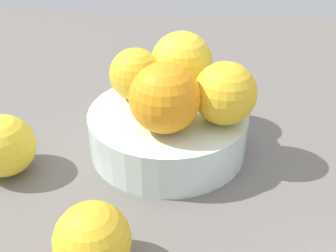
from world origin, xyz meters
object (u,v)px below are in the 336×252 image
at_px(orange_in_bowl_0, 182,63).
at_px(orange_loose_0, 92,240).
at_px(orange_loose_1, 3,146).
at_px(orange_in_bowl_2, 164,98).
at_px(orange_in_bowl_3, 225,93).
at_px(orange_in_bowl_1, 136,74).
at_px(fruit_bowl, 168,130).

bearing_deg(orange_in_bowl_0, orange_loose_0, 166.13).
bearing_deg(orange_loose_0, orange_loose_1, 47.57).
height_order(orange_in_bowl_0, orange_loose_1, orange_in_bowl_0).
height_order(orange_in_bowl_0, orange_in_bowl_2, orange_in_bowl_0).
height_order(orange_in_bowl_3, orange_loose_0, orange_in_bowl_3).
relative_size(orange_in_bowl_3, orange_loose_1, 1.00).
height_order(orange_in_bowl_2, orange_loose_0, orange_in_bowl_2).
relative_size(orange_in_bowl_1, orange_in_bowl_3, 0.91).
bearing_deg(orange_in_bowl_3, orange_loose_1, 100.81).
bearing_deg(fruit_bowl, orange_in_bowl_3, -104.45).
xyz_separation_m(orange_in_bowl_2, orange_in_bowl_3, (0.02, -0.06, -0.00)).
bearing_deg(orange_in_bowl_1, orange_loose_0, 178.89).
height_order(orange_in_bowl_2, orange_in_bowl_3, orange_in_bowl_2).
bearing_deg(orange_loose_0, fruit_bowl, -14.24).
xyz_separation_m(fruit_bowl, orange_in_bowl_0, (0.05, -0.01, 0.07)).
bearing_deg(orange_in_bowl_3, orange_in_bowl_0, 36.13).
bearing_deg(orange_in_bowl_2, orange_in_bowl_3, -71.30).
distance_m(orange_in_bowl_2, orange_loose_0, 0.16).
bearing_deg(orange_in_bowl_1, orange_in_bowl_2, -149.09).
distance_m(fruit_bowl, orange_loose_1, 0.19).
xyz_separation_m(orange_loose_0, orange_loose_1, (0.12, 0.13, 0.00)).
distance_m(orange_in_bowl_1, orange_loose_1, 0.17).
height_order(orange_in_bowl_1, orange_loose_0, orange_in_bowl_1).
relative_size(fruit_bowl, orange_in_bowl_0, 2.45).
bearing_deg(orange_in_bowl_2, orange_loose_0, 162.63).
relative_size(orange_in_bowl_2, orange_loose_1, 1.08).
xyz_separation_m(orange_in_bowl_1, orange_loose_0, (-0.21, 0.00, -0.05)).
bearing_deg(orange_in_bowl_2, orange_in_bowl_0, -8.22).
bearing_deg(orange_in_bowl_0, orange_loose_1, 121.57).
bearing_deg(orange_in_bowl_2, fruit_bowl, -1.83).
bearing_deg(orange_loose_1, orange_in_bowl_3, -79.19).
bearing_deg(orange_loose_1, orange_in_bowl_1, -55.66).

